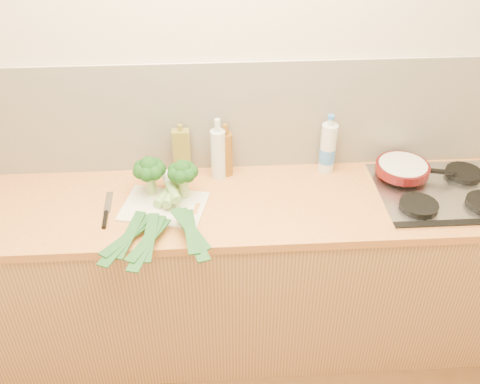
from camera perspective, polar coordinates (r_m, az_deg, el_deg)
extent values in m
plane|color=beige|center=(2.46, -2.62, 10.70)|extent=(3.50, 0.00, 3.50)
cube|color=silver|center=(2.51, -2.54, 7.92)|extent=(3.20, 0.02, 0.54)
cube|color=tan|center=(2.72, -1.97, -8.99)|extent=(3.20, 0.60, 0.86)
cube|color=gold|center=(2.42, -2.18, -1.39)|extent=(3.20, 0.62, 0.04)
cube|color=silver|center=(2.62, 20.67, -0.03)|extent=(0.58, 0.50, 0.01)
cube|color=black|center=(2.46, 22.55, -3.03)|extent=(0.58, 0.04, 0.01)
cylinder|color=black|center=(2.47, 18.53, -1.40)|extent=(0.17, 0.17, 0.03)
cylinder|color=black|center=(2.65, 16.88, 1.72)|extent=(0.17, 0.17, 0.03)
cylinder|color=black|center=(2.76, 22.74, 1.87)|extent=(0.17, 0.17, 0.03)
cube|color=white|center=(2.39, -8.10, -1.54)|extent=(0.41, 0.34, 0.01)
cylinder|color=#97B368|center=(2.45, -9.46, 0.72)|extent=(0.04, 0.04, 0.09)
sphere|color=#10340E|center=(2.39, -9.69, 2.72)|extent=(0.09, 0.09, 0.09)
sphere|color=#10340E|center=(2.39, -8.67, 2.46)|extent=(0.07, 0.07, 0.07)
sphere|color=#10340E|center=(2.42, -8.99, 2.86)|extent=(0.07, 0.07, 0.07)
sphere|color=#10340E|center=(2.43, -9.80, 2.93)|extent=(0.07, 0.07, 0.07)
sphere|color=#10340E|center=(2.42, -10.50, 2.61)|extent=(0.07, 0.07, 0.07)
sphere|color=#10340E|center=(2.39, -10.58, 2.14)|extent=(0.07, 0.07, 0.07)
sphere|color=#10340E|center=(2.37, -9.95, 1.87)|extent=(0.07, 0.07, 0.07)
sphere|color=#10340E|center=(2.37, -9.10, 2.01)|extent=(0.07, 0.07, 0.07)
cylinder|color=#97B368|center=(2.41, -6.02, 0.47)|extent=(0.05, 0.05, 0.09)
sphere|color=#10340E|center=(2.35, -6.17, 2.43)|extent=(0.08, 0.08, 0.08)
sphere|color=#10340E|center=(2.36, -5.21, 2.18)|extent=(0.06, 0.06, 0.06)
sphere|color=#10340E|center=(2.38, -5.55, 2.57)|extent=(0.06, 0.06, 0.06)
sphere|color=#10340E|center=(2.39, -6.33, 2.64)|extent=(0.06, 0.06, 0.06)
sphere|color=#10340E|center=(2.38, -6.98, 2.34)|extent=(0.06, 0.06, 0.06)
sphere|color=#10340E|center=(2.35, -7.01, 1.89)|extent=(0.06, 0.06, 0.06)
sphere|color=#10340E|center=(2.33, -6.38, 1.63)|extent=(0.06, 0.06, 0.06)
sphere|color=#10340E|center=(2.33, -5.58, 1.76)|extent=(0.06, 0.06, 0.06)
cylinder|color=white|center=(2.52, -6.34, 1.54)|extent=(0.09, 0.14, 0.04)
cylinder|color=#7CB058|center=(2.42, -7.89, -0.23)|extent=(0.11, 0.17, 0.04)
cube|color=#1A491F|center=(2.21, -11.80, -4.67)|extent=(0.21, 0.27, 0.02)
cube|color=#1A491F|center=(2.20, -12.08, -4.94)|extent=(0.19, 0.33, 0.01)
cube|color=#1A491F|center=(2.22, -11.68, -4.44)|extent=(0.11, 0.28, 0.02)
cylinder|color=white|center=(2.49, -6.32, 1.63)|extent=(0.07, 0.14, 0.04)
cylinder|color=#7CB058|center=(2.38, -7.26, -0.22)|extent=(0.08, 0.17, 0.04)
cube|color=#1A491F|center=(2.16, -9.70, -4.99)|extent=(0.17, 0.29, 0.02)
cube|color=#1A491F|center=(2.14, -9.88, -5.29)|extent=(0.13, 0.34, 0.01)
cube|color=#1A491F|center=(2.16, -9.62, -4.74)|extent=(0.06, 0.28, 0.02)
cylinder|color=white|center=(2.46, -7.78, 1.43)|extent=(0.07, 0.11, 0.04)
cylinder|color=#7CB058|center=(2.36, -7.12, -0.03)|extent=(0.08, 0.14, 0.04)
cube|color=#1A491F|center=(2.14, -5.27, -4.16)|extent=(0.08, 0.30, 0.02)
cube|color=#1A491F|center=(2.13, -5.13, -4.44)|extent=(0.14, 0.34, 0.01)
cube|color=#1A491F|center=(2.15, -5.35, -3.91)|extent=(0.17, 0.27, 0.02)
cube|color=silver|center=(2.47, -13.86, -1.08)|extent=(0.04, 0.16, 0.00)
cylinder|color=black|center=(2.36, -14.20, -2.88)|extent=(0.02, 0.11, 0.02)
cylinder|color=#4F0D0D|center=(2.64, 16.94, 2.46)|extent=(0.25, 0.25, 0.04)
cylinder|color=beige|center=(2.63, 17.02, 2.85)|extent=(0.23, 0.23, 0.00)
cube|color=black|center=(2.67, 20.74, 2.04)|extent=(0.13, 0.05, 0.02)
cube|color=olive|center=(2.54, -6.21, 4.20)|extent=(0.08, 0.05, 0.24)
cylinder|color=olive|center=(2.48, -6.41, 6.85)|extent=(0.02, 0.02, 0.03)
cylinder|color=silver|center=(2.51, -2.34, 4.03)|extent=(0.07, 0.07, 0.25)
cylinder|color=silver|center=(2.43, -2.43, 7.12)|extent=(0.03, 0.03, 0.06)
cylinder|color=brown|center=(2.53, -1.52, 4.05)|extent=(0.06, 0.06, 0.22)
cylinder|color=brown|center=(2.46, -1.57, 6.72)|extent=(0.03, 0.03, 0.05)
cylinder|color=silver|center=(2.58, 9.35, 4.63)|extent=(0.08, 0.08, 0.25)
cylinder|color=silver|center=(2.52, 9.65, 7.35)|extent=(0.03, 0.03, 0.03)
cylinder|color=#3774D1|center=(2.60, 9.27, 3.92)|extent=(0.08, 0.08, 0.07)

